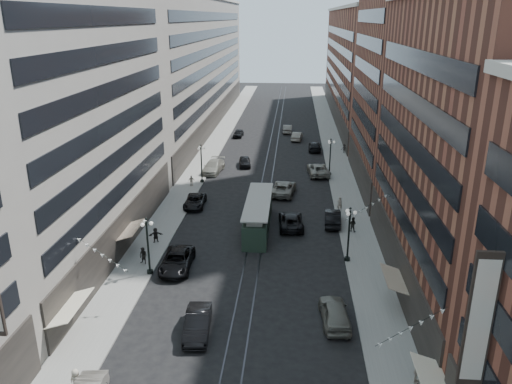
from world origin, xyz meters
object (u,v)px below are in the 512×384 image
(car_14, at_px, (297,136))
(car_extra_0, at_px, (284,188))
(car_extra_1, at_px, (288,129))
(pedestrian_1, at_px, (76,381))
(car_11, at_px, (318,169))
(car_2, at_px, (177,261))
(car_9, at_px, (238,133))
(pedestrian_6, at_px, (191,181))
(streetcar, at_px, (258,216))
(pedestrian_8, at_px, (340,204))
(car_4, at_px, (335,313))
(pedestrian_5, at_px, (156,235))
(car_7, at_px, (195,201))
(car_extra_2, at_px, (291,221))
(lamppost_sw_far, at_px, (148,244))
(car_13, at_px, (245,162))
(pedestrian_2, at_px, (143,256))
(car_8, at_px, (213,167))
(car_5, at_px, (198,324))
(car_12, at_px, (315,146))
(pedestrian_9, at_px, (344,149))
(lamppost_se_far, at_px, (349,232))
(car_10, at_px, (333,218))
(pedestrian_4, at_px, (417,371))
(pedestrian_7, at_px, (353,224))
(lamppost_sw_mid, at_px, (201,162))
(lamppost_se_mid, at_px, (330,155))

(car_14, height_order, car_extra_0, car_extra_0)
(car_extra_1, bearing_deg, car_14, 107.11)
(pedestrian_1, relative_size, car_11, 0.27)
(car_2, distance_m, car_extra_0, 23.75)
(pedestrian_1, height_order, car_extra_1, pedestrian_1)
(car_9, bearing_deg, pedestrian_6, -92.29)
(streetcar, distance_m, pedestrian_8, 11.17)
(streetcar, xyz_separation_m, car_9, (-7.18, 44.93, -0.85))
(car_4, height_order, pedestrian_5, car_4)
(pedestrian_1, bearing_deg, car_7, -86.79)
(pedestrian_5, bearing_deg, car_7, 57.24)
(car_extra_2, bearing_deg, lamppost_sw_far, 39.21)
(lamppost_sw_far, distance_m, car_extra_0, 26.02)
(car_13, height_order, pedestrian_6, pedestrian_6)
(pedestrian_2, bearing_deg, lamppost_sw_far, -36.52)
(car_8, height_order, car_13, car_8)
(car_5, xyz_separation_m, car_12, (10.64, 55.22, -0.06))
(car_5, distance_m, car_7, 26.70)
(car_12, xyz_separation_m, pedestrian_9, (4.97, -1.86, 0.14))
(lamppost_sw_far, height_order, pedestrian_9, lamppost_sw_far)
(pedestrian_8, bearing_deg, car_14, -88.53)
(lamppost_se_far, relative_size, car_10, 1.09)
(pedestrian_4, xyz_separation_m, car_10, (-3.59, 26.13, -0.13))
(pedestrian_7, bearing_deg, car_extra_2, 15.06)
(car_4, height_order, car_extra_0, car_4)
(lamppost_sw_mid, distance_m, pedestrian_6, 3.13)
(pedestrian_8, bearing_deg, car_13, -60.84)
(car_8, height_order, pedestrian_9, car_8)
(lamppost_se_far, bearing_deg, pedestrian_2, -173.51)
(car_extra_2, bearing_deg, pedestrian_9, -108.88)
(lamppost_sw_far, xyz_separation_m, car_9, (2.02, 56.24, -2.37))
(pedestrian_5, bearing_deg, car_extra_0, 29.46)
(car_7, xyz_separation_m, car_10, (16.80, -4.39, 0.12))
(pedestrian_1, distance_m, car_13, 51.74)
(pedestrian_4, bearing_deg, lamppost_se_mid, 24.60)
(streetcar, height_order, car_11, streetcar)
(car_7, bearing_deg, car_extra_2, -26.76)
(lamppost_sw_far, xyz_separation_m, pedestrian_8, (18.70, 17.15, -2.04))
(car_4, height_order, car_5, car_4)
(car_7, distance_m, pedestrian_8, 17.91)
(streetcar, distance_m, car_extra_0, 12.09)
(car_9, relative_size, car_13, 0.96)
(lamppost_sw_mid, distance_m, pedestrian_7, 25.38)
(car_9, bearing_deg, lamppost_sw_mid, -90.47)
(car_12, relative_size, pedestrian_7, 3.22)
(car_7, distance_m, car_extra_1, 44.42)
(car_8, distance_m, pedestrian_8, 23.44)
(car_12, height_order, pedestrian_5, pedestrian_5)
(lamppost_se_mid, xyz_separation_m, pedestrian_8, (0.30, -14.85, -2.04))
(car_2, relative_size, car_8, 0.96)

